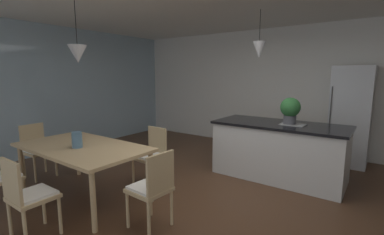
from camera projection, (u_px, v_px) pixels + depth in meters
ground_plane at (212, 204)px, 3.55m from camera, size 10.00×8.40×0.04m
wall_back_kitchen at (290, 90)px, 5.94m from camera, size 10.00×0.12×2.70m
window_wall_left_glazing at (49, 90)px, 5.68m from camera, size 0.06×8.40×2.70m
dining_table at (82, 150)px, 3.63m from camera, size 1.87×1.02×0.73m
chair_near_right at (28, 195)px, 2.71m from camera, size 0.40×0.40×0.87m
chair_kitchen_end at (152, 187)px, 2.90m from camera, size 0.42×0.42×0.87m
chair_far_right at (151, 154)px, 4.12m from camera, size 0.42×0.42×0.87m
chair_window_end at (37, 149)px, 4.41m from camera, size 0.42×0.42×0.87m
kitchen_island at (278, 150)px, 4.38m from camera, size 2.04×0.92×0.91m
refrigerator at (350, 116)px, 4.98m from camera, size 0.65×0.67×1.83m
pendant_over_table at (78, 54)px, 3.53m from camera, size 0.24×0.24×0.87m
pendant_over_island_main at (259, 50)px, 4.36m from camera, size 0.20×0.20×0.76m
potted_plant_on_island at (290, 109)px, 4.19m from camera, size 0.30×0.30×0.42m
vase_on_dining_table at (77, 140)px, 3.51m from camera, size 0.13×0.13×0.21m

